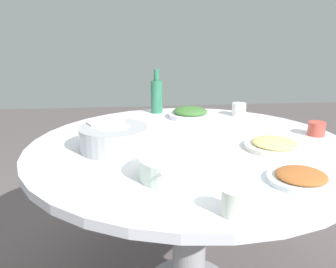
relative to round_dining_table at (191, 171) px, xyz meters
name	(u,v)px	position (x,y,z in m)	size (l,w,h in m)	color
round_dining_table	(191,171)	(0.00, 0.00, 0.00)	(1.39, 1.39, 0.73)	#99999E
rice_bowl	(114,138)	(0.02, -0.32, 0.17)	(0.28, 0.28, 0.10)	#B2B5BA
soup_bowl	(175,167)	(0.33, -0.11, 0.15)	(0.25, 0.25, 0.07)	white
dish_greens	(190,113)	(-0.46, 0.07, 0.15)	(0.24, 0.24, 0.06)	white
dish_tofu_braise	(301,177)	(0.41, 0.30, 0.14)	(0.22, 0.22, 0.04)	silver
dish_noodles	(275,145)	(0.08, 0.34, 0.14)	(0.25, 0.25, 0.04)	silver
green_bottle	(157,95)	(-0.60, -0.10, 0.22)	(0.07, 0.07, 0.25)	#2F7556
tea_cup_near	(239,109)	(-0.47, 0.34, 0.16)	(0.08, 0.08, 0.07)	white
tea_cup_far	(235,202)	(0.60, 0.02, 0.16)	(0.08, 0.08, 0.07)	white
tea_cup_side	(317,129)	(-0.08, 0.60, 0.15)	(0.08, 0.08, 0.06)	#C6493C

